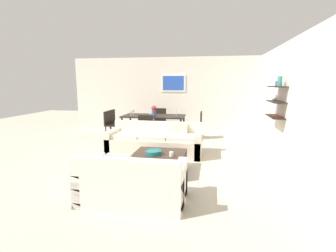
{
  "coord_description": "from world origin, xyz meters",
  "views": [
    {
      "loc": [
        1.41,
        -5.73,
        1.8
      ],
      "look_at": [
        0.35,
        0.2,
        0.75
      ],
      "focal_mm": 26.94,
      "sensor_mm": 36.0,
      "label": 1
    }
  ],
  "objects_px": {
    "candle_jar": "(171,154)",
    "dining_chair_left_far": "(115,121)",
    "coffee_table": "(159,163)",
    "dining_chair_foot": "(147,128)",
    "loveseat_white": "(133,183)",
    "centerpiece_vase": "(154,110)",
    "wine_glass_right_far": "(176,111)",
    "sofa_beige": "(155,142)",
    "wine_glass_foot": "(151,113)",
    "dining_chair_right_far": "(198,123)",
    "wine_glass_left_near": "(131,112)",
    "decorative_bowl": "(153,152)",
    "apple_on_coffee_table": "(150,151)",
    "dining_chair_head": "(159,119)",
    "dining_table": "(154,117)",
    "wine_glass_left_far": "(133,111)",
    "dining_chair_left_near": "(111,123)"
  },
  "relations": [
    {
      "from": "candle_jar",
      "to": "dining_chair_left_far",
      "type": "bearing_deg",
      "value": 126.46
    },
    {
      "from": "coffee_table",
      "to": "candle_jar",
      "type": "relative_size",
      "value": 11.67
    },
    {
      "from": "dining_chair_foot",
      "to": "dining_chair_left_far",
      "type": "height_order",
      "value": "same"
    },
    {
      "from": "loveseat_white",
      "to": "centerpiece_vase",
      "type": "height_order",
      "value": "centerpiece_vase"
    },
    {
      "from": "wine_glass_right_far",
      "to": "sofa_beige",
      "type": "bearing_deg",
      "value": -98.06
    },
    {
      "from": "wine_glass_foot",
      "to": "dining_chair_foot",
      "type": "bearing_deg",
      "value": -90.0
    },
    {
      "from": "dining_chair_right_far",
      "to": "wine_glass_left_near",
      "type": "bearing_deg",
      "value": -171.25
    },
    {
      "from": "wine_glass_foot",
      "to": "dining_chair_left_far",
      "type": "bearing_deg",
      "value": 156.17
    },
    {
      "from": "decorative_bowl",
      "to": "dining_chair_foot",
      "type": "relative_size",
      "value": 0.38
    },
    {
      "from": "wine_glass_left_near",
      "to": "centerpiece_vase",
      "type": "xyz_separation_m",
      "value": [
        0.73,
        0.09,
        0.08
      ]
    },
    {
      "from": "sofa_beige",
      "to": "decorative_bowl",
      "type": "height_order",
      "value": "sofa_beige"
    },
    {
      "from": "apple_on_coffee_table",
      "to": "centerpiece_vase",
      "type": "distance_m",
      "value": 3.08
    },
    {
      "from": "dining_chair_right_far",
      "to": "wine_glass_left_near",
      "type": "relative_size",
      "value": 6.1
    },
    {
      "from": "candle_jar",
      "to": "centerpiece_vase",
      "type": "distance_m",
      "value": 3.36
    },
    {
      "from": "sofa_beige",
      "to": "coffee_table",
      "type": "height_order",
      "value": "sofa_beige"
    },
    {
      "from": "candle_jar",
      "to": "wine_glass_foot",
      "type": "distance_m",
      "value": 3.0
    },
    {
      "from": "dining_chair_foot",
      "to": "dining_chair_head",
      "type": "distance_m",
      "value": 1.74
    },
    {
      "from": "coffee_table",
      "to": "apple_on_coffee_table",
      "type": "distance_m",
      "value": 0.3
    },
    {
      "from": "sofa_beige",
      "to": "dining_chair_right_far",
      "type": "xyz_separation_m",
      "value": [
        0.94,
        1.96,
        0.21
      ]
    },
    {
      "from": "wine_glass_right_far",
      "to": "wine_glass_foot",
      "type": "relative_size",
      "value": 1.07
    },
    {
      "from": "dining_table",
      "to": "wine_glass_foot",
      "type": "distance_m",
      "value": 0.45
    },
    {
      "from": "dining_chair_foot",
      "to": "wine_glass_left_far",
      "type": "distance_m",
      "value": 1.27
    },
    {
      "from": "decorative_bowl",
      "to": "sofa_beige",
      "type": "bearing_deg",
      "value": 101.24
    },
    {
      "from": "decorative_bowl",
      "to": "centerpiece_vase",
      "type": "xyz_separation_m",
      "value": [
        -0.71,
        3.07,
        0.5
      ]
    },
    {
      "from": "dining_chair_left_near",
      "to": "apple_on_coffee_table",
      "type": "bearing_deg",
      "value": -53.98
    },
    {
      "from": "dining_table",
      "to": "dining_chair_head",
      "type": "height_order",
      "value": "dining_chair_head"
    },
    {
      "from": "decorative_bowl",
      "to": "wine_glass_left_far",
      "type": "relative_size",
      "value": 2.12
    },
    {
      "from": "dining_chair_foot",
      "to": "dining_chair_head",
      "type": "bearing_deg",
      "value": 90.0
    },
    {
      "from": "decorative_bowl",
      "to": "coffee_table",
      "type": "bearing_deg",
      "value": 36.39
    },
    {
      "from": "wine_glass_left_far",
      "to": "wine_glass_right_far",
      "type": "distance_m",
      "value": 1.44
    },
    {
      "from": "dining_chair_left_far",
      "to": "dining_chair_right_far",
      "type": "bearing_deg",
      "value": 0.0
    },
    {
      "from": "candle_jar",
      "to": "wine_glass_left_far",
      "type": "relative_size",
      "value": 0.57
    },
    {
      "from": "coffee_table",
      "to": "sofa_beige",
      "type": "bearing_deg",
      "value": 106.08
    },
    {
      "from": "wine_glass_right_far",
      "to": "wine_glass_foot",
      "type": "distance_m",
      "value": 0.89
    },
    {
      "from": "dining_table",
      "to": "dining_chair_left_near",
      "type": "distance_m",
      "value": 1.42
    },
    {
      "from": "apple_on_coffee_table",
      "to": "wine_glass_right_far",
      "type": "distance_m",
      "value": 3.14
    },
    {
      "from": "candle_jar",
      "to": "centerpiece_vase",
      "type": "xyz_separation_m",
      "value": [
        -1.09,
        3.14,
        0.5
      ]
    },
    {
      "from": "candle_jar",
      "to": "centerpiece_vase",
      "type": "relative_size",
      "value": 0.28
    },
    {
      "from": "dining_chair_left_far",
      "to": "dining_table",
      "type": "bearing_deg",
      "value": -8.56
    },
    {
      "from": "decorative_bowl",
      "to": "wine_glass_foot",
      "type": "xyz_separation_m",
      "value": [
        -0.72,
        2.69,
        0.45
      ]
    },
    {
      "from": "sofa_beige",
      "to": "wine_glass_foot",
      "type": "height_order",
      "value": "wine_glass_foot"
    },
    {
      "from": "dining_chair_head",
      "to": "centerpiece_vase",
      "type": "relative_size",
      "value": 2.74
    },
    {
      "from": "coffee_table",
      "to": "dining_chair_left_near",
      "type": "distance_m",
      "value": 3.59
    },
    {
      "from": "wine_glass_left_far",
      "to": "dining_chair_left_near",
      "type": "bearing_deg",
      "value": -154.29
    },
    {
      "from": "dining_table",
      "to": "dining_chair_foot",
      "type": "relative_size",
      "value": 2.24
    },
    {
      "from": "apple_on_coffee_table",
      "to": "wine_glass_left_near",
      "type": "distance_m",
      "value": 3.2
    },
    {
      "from": "centerpiece_vase",
      "to": "dining_chair_right_far",
      "type": "bearing_deg",
      "value": 9.48
    },
    {
      "from": "decorative_bowl",
      "to": "dining_chair_right_far",
      "type": "height_order",
      "value": "dining_chair_right_far"
    },
    {
      "from": "dining_chair_right_far",
      "to": "sofa_beige",
      "type": "bearing_deg",
      "value": -115.62
    },
    {
      "from": "dining_chair_foot",
      "to": "wine_glass_left_far",
      "type": "xyz_separation_m",
      "value": [
        -0.72,
        0.99,
        0.36
      ]
    }
  ]
}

